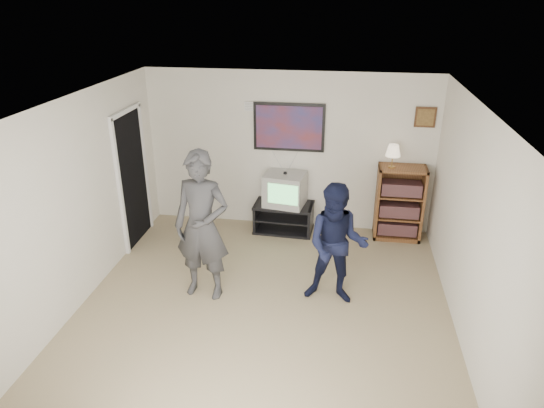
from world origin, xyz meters
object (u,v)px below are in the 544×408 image
(media_stand, at_px, (284,217))
(person_short, at_px, (337,245))
(bookshelf, at_px, (399,203))
(person_tall, at_px, (202,226))
(crt_television, at_px, (285,189))

(media_stand, bearing_deg, person_short, -61.52)
(bookshelf, height_order, person_tall, person_tall)
(media_stand, relative_size, person_tall, 0.50)
(media_stand, height_order, crt_television, crt_television)
(person_tall, xyz_separation_m, person_short, (1.63, 0.10, -0.18))
(crt_television, xyz_separation_m, person_tall, (-0.77, -1.90, 0.23))
(crt_television, bearing_deg, media_stand, -171.15)
(bookshelf, xyz_separation_m, person_tall, (-2.54, -1.95, 0.37))
(person_short, bearing_deg, bookshelf, 67.61)
(crt_television, bearing_deg, person_short, -55.70)
(person_tall, height_order, person_short, person_tall)
(media_stand, relative_size, bookshelf, 0.82)
(person_tall, bearing_deg, person_short, 9.04)
(bookshelf, xyz_separation_m, person_short, (-0.91, -1.85, 0.19))
(crt_television, xyz_separation_m, bookshelf, (1.76, 0.05, -0.14))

